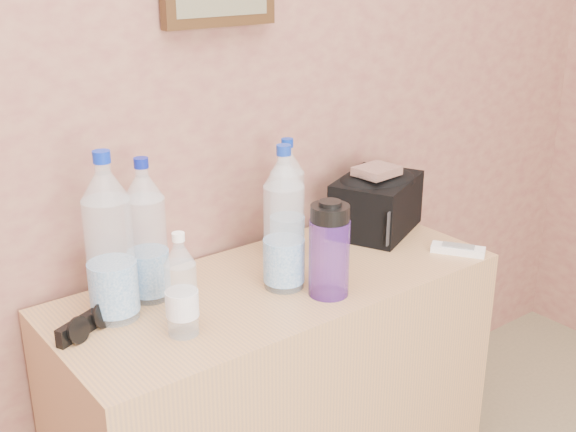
% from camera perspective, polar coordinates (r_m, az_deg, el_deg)
% --- Properties ---
extents(dresser, '(1.11, 0.46, 0.69)m').
position_cam_1_polar(dresser, '(1.94, -0.73, -14.36)').
color(dresser, tan).
rests_on(dresser, ground).
extents(pet_large_a, '(0.10, 0.10, 0.38)m').
position_cam_1_polar(pet_large_a, '(1.57, -13.88, -2.38)').
color(pet_large_a, white).
rests_on(pet_large_a, dresser).
extents(pet_large_b, '(0.09, 0.09, 0.34)m').
position_cam_1_polar(pet_large_b, '(1.65, -11.10, -1.71)').
color(pet_large_b, white).
rests_on(pet_large_b, dresser).
extents(pet_large_c, '(0.09, 0.09, 0.32)m').
position_cam_1_polar(pet_large_c, '(1.85, -0.06, 0.82)').
color(pet_large_c, silver).
rests_on(pet_large_c, dresser).
extents(pet_large_d, '(0.09, 0.09, 0.35)m').
position_cam_1_polar(pet_large_d, '(1.67, -0.33, -0.82)').
color(pet_large_d, silver).
rests_on(pet_large_d, dresser).
extents(pet_small, '(0.07, 0.07, 0.23)m').
position_cam_1_polar(pet_small, '(1.51, -8.43, -5.84)').
color(pet_small, '#ACC3D2').
rests_on(pet_small, dresser).
extents(nalgene_bottle, '(0.09, 0.09, 0.23)m').
position_cam_1_polar(nalgene_bottle, '(1.65, 3.28, -2.64)').
color(nalgene_bottle, '#50258D').
rests_on(nalgene_bottle, dresser).
extents(sunglasses, '(0.16, 0.12, 0.04)m').
position_cam_1_polar(sunglasses, '(1.59, -15.72, -8.20)').
color(sunglasses, black).
rests_on(sunglasses, dresser).
extents(ac_remote, '(0.11, 0.14, 0.02)m').
position_cam_1_polar(ac_remote, '(1.96, 13.29, -2.60)').
color(ac_remote, white).
rests_on(ac_remote, dresser).
extents(toiletry_bag, '(0.32, 0.28, 0.18)m').
position_cam_1_polar(toiletry_bag, '(2.05, 7.00, 1.19)').
color(toiletry_bag, black).
rests_on(toiletry_bag, dresser).
extents(foil_packet, '(0.12, 0.10, 0.02)m').
position_cam_1_polar(foil_packet, '(1.98, 7.03, 3.56)').
color(foil_packet, silver).
rests_on(foil_packet, toiletry_bag).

